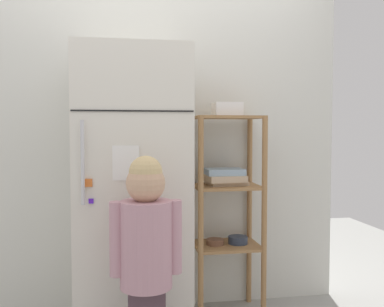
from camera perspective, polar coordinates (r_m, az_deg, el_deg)
name	(u,v)px	position (r m, az deg, el deg)	size (l,w,h in m)	color
kitchen_wall_back	(154,148)	(3.07, -5.04, 0.67)	(2.66, 0.03, 2.24)	silver
refrigerator	(132,191)	(2.74, -7.81, -4.88)	(0.68, 0.65, 1.74)	silver
child_standing	(146,244)	(2.25, -6.01, -11.61)	(0.36, 0.27, 1.12)	#513B44
pantry_shelf_unit	(227,196)	(2.97, 4.53, -5.52)	(0.46, 0.36, 1.34)	#9E7247
fruit_bin	(227,111)	(2.93, 4.57, 5.59)	(0.18, 0.16, 0.09)	white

